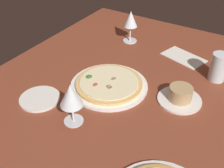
{
  "coord_description": "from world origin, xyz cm",
  "views": [
    {
      "loc": [
        73.12,
        43.64,
        70.85
      ],
      "look_at": [
        -1.32,
        -2.28,
        7.0
      ],
      "focal_mm": 44.06,
      "sensor_mm": 36.0,
      "label": 1
    }
  ],
  "objects": [
    {
      "name": "wine_glass_near",
      "position": [
        20.9,
        -4.24,
        15.01
      ],
      "size": [
        7.81,
        7.81,
        15.68
      ],
      "color": "silver",
      "rests_on": "dining_table"
    },
    {
      "name": "pizza_main",
      "position": [
        -2.64,
        -4.58,
        5.18
      ],
      "size": [
        31.51,
        31.51,
        3.38
      ],
      "color": "white",
      "rests_on": "dining_table"
    },
    {
      "name": "water_glass",
      "position": [
        -30.9,
        31.01,
        9.28
      ],
      "size": [
        6.97,
        6.97,
        11.95
      ],
      "color": "silver",
      "rests_on": "dining_table"
    },
    {
      "name": "wine_glass_far",
      "position": [
        -42.42,
        -16.61,
        15.48
      ],
      "size": [
        7.26,
        7.26,
        16.27
      ],
      "color": "silver",
      "rests_on": "dining_table"
    },
    {
      "name": "side_plate",
      "position": [
        18.27,
        -22.68,
        4.45
      ],
      "size": [
        15.46,
        15.46,
        0.9
      ],
      "primitive_type": "cylinder",
      "color": "silver",
      "rests_on": "dining_table"
    },
    {
      "name": "paper_menu",
      "position": [
        -40.9,
        13.33,
        4.15
      ],
      "size": [
        16.56,
        22.02,
        0.3
      ],
      "primitive_type": "cube",
      "rotation": [
        0.0,
        0.0,
        -0.29
      ],
      "color": "silver",
      "rests_on": "dining_table"
    },
    {
      "name": "ramekin_on_saucer",
      "position": [
        -9.19,
        23.01,
        6.38
      ],
      "size": [
        16.76,
        16.76,
        6.13
      ],
      "color": "silver",
      "rests_on": "dining_table"
    },
    {
      "name": "dining_table",
      "position": [
        0.0,
        0.0,
        2.0
      ],
      "size": [
        150.0,
        110.0,
        4.0
      ],
      "primitive_type": "cube",
      "color": "brown",
      "rests_on": "ground"
    }
  ]
}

